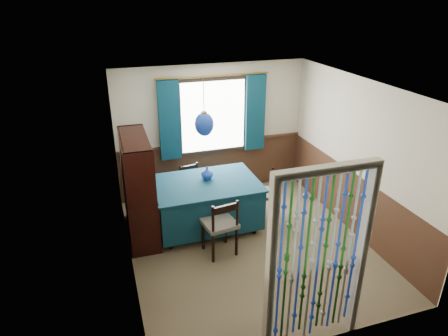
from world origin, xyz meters
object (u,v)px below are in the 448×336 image
object	(u,v)px
chair_left	(147,212)
vase_sideboard	(139,175)
pendant_lamp	(204,124)
sideboard	(140,202)
chair_far	(192,186)
dining_table	(206,202)
chair_right	(265,194)
chair_near	(220,225)
vase_table	(207,173)
bowl_shelf	(142,175)

from	to	relation	value
chair_left	vase_sideboard	size ratio (longest dim) A/B	4.76
pendant_lamp	sideboard	bearing A→B (deg)	173.64
chair_far	dining_table	bearing A→B (deg)	85.24
chair_right	sideboard	world-z (taller)	sideboard
dining_table	chair_near	xyz separation A→B (m)	(0.01, -0.78, 0.02)
chair_near	pendant_lamp	distance (m)	1.54
sideboard	vase_sideboard	size ratio (longest dim) A/B	8.71
chair_right	pendant_lamp	bearing A→B (deg)	105.27
chair_near	vase_sideboard	size ratio (longest dim) A/B	4.88
vase_table	vase_sideboard	world-z (taller)	vase_sideboard
chair_left	bowl_shelf	distance (m)	0.70
vase_sideboard	chair_far	bearing A→B (deg)	18.82
chair_left	vase_sideboard	bearing A→B (deg)	179.66
chair_left	vase_sideboard	world-z (taller)	vase_sideboard
pendant_lamp	bowl_shelf	distance (m)	1.20
bowl_shelf	dining_table	bearing A→B (deg)	7.44
chair_far	vase_sideboard	bearing A→B (deg)	8.89
pendant_lamp	bowl_shelf	size ratio (longest dim) A/B	3.84
chair_left	vase_table	world-z (taller)	vase_table
sideboard	bowl_shelf	world-z (taller)	sideboard
dining_table	chair_near	size ratio (longest dim) A/B	1.83
dining_table	chair_right	bearing A→B (deg)	-0.99
sideboard	bowl_shelf	size ratio (longest dim) A/B	7.48
vase_table	chair_far	bearing A→B (deg)	102.94
bowl_shelf	vase_sideboard	xyz separation A→B (m)	(0.00, 0.51, -0.24)
dining_table	vase_sideboard	xyz separation A→B (m)	(-1.00, 0.38, 0.46)
chair_right	sideboard	distance (m)	2.12
dining_table	chair_near	distance (m)	0.78
sideboard	bowl_shelf	distance (m)	0.64
bowl_shelf	pendant_lamp	bearing A→B (deg)	7.44
chair_far	chair_left	distance (m)	1.18
pendant_lamp	vase_sideboard	world-z (taller)	pendant_lamp
chair_far	vase_sideboard	world-z (taller)	vase_sideboard
dining_table	bowl_shelf	xyz separation A→B (m)	(-1.00, -0.13, 0.70)
chair_near	chair_right	xyz separation A→B (m)	(1.04, 0.77, -0.03)
dining_table	vase_table	xyz separation A→B (m)	(0.07, 0.14, 0.45)
vase_sideboard	vase_table	bearing A→B (deg)	-12.95
chair_left	vase_table	xyz separation A→B (m)	(1.04, 0.17, 0.44)
chair_right	vase_sideboard	world-z (taller)	vase_sideboard
chair_right	bowl_shelf	bearing A→B (deg)	109.27
chair_near	chair_far	size ratio (longest dim) A/B	1.14
chair_far	pendant_lamp	world-z (taller)	pendant_lamp
chair_left	pendant_lamp	world-z (taller)	pendant_lamp
pendant_lamp	bowl_shelf	xyz separation A→B (m)	(-1.00, -0.13, -0.64)
vase_sideboard	chair_left	bearing A→B (deg)	-86.57
vase_sideboard	sideboard	bearing A→B (deg)	-102.86
dining_table	sideboard	xyz separation A→B (m)	(-1.06, 0.12, 0.11)
chair_right	vase_table	xyz separation A→B (m)	(-0.98, 0.15, 0.46)
vase_table	vase_sideboard	bearing A→B (deg)	167.05
chair_left	sideboard	bearing A→B (deg)	-155.40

